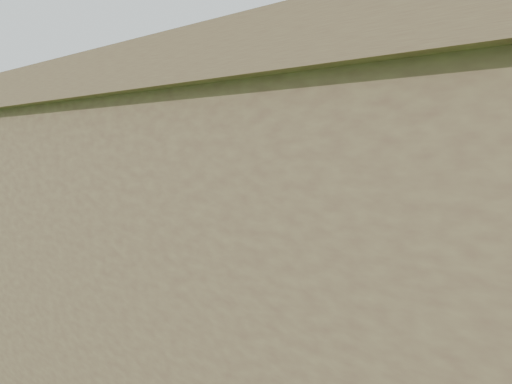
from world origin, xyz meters
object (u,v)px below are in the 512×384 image
picnic_table (376,337)px  octopus_kite (347,123)px  chainlink_fence (211,278)px  motel (482,344)px

picnic_table → octopus_kite: size_ratio=0.24×
chainlink_fence → octopus_kite: bearing=74.8°
chainlink_fence → motel: size_ratio=2.41×
motel → picnic_table: bearing=126.6°
chainlink_fence → motel: motel is taller
picnic_table → octopus_kite: 13.51m
chainlink_fence → octopus_kite: (2.28, 8.39, 7.28)m
chainlink_fence → motel: (13.00, -7.00, 2.95)m
chainlink_fence → picnic_table: bearing=-6.7°
motel → octopus_kite: 19.24m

